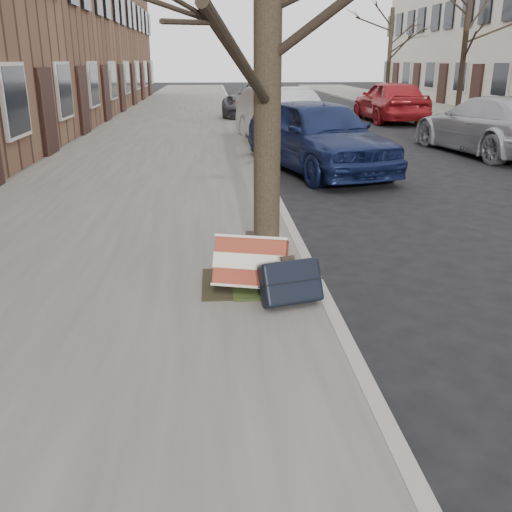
{
  "coord_description": "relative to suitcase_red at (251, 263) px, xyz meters",
  "views": [
    {
      "loc": [
        -2.29,
        -4.14,
        2.26
      ],
      "look_at": [
        -1.91,
        0.8,
        0.55
      ],
      "focal_mm": 40.0,
      "sensor_mm": 36.0,
      "label": 1
    }
  ],
  "objects": [
    {
      "name": "tree_far_b",
      "position": [
        9.14,
        16.77,
        2.26
      ],
      "size": [
        0.21,
        0.21,
        5.06
      ],
      "primitive_type": "cylinder",
      "color": "black",
      "rests_on": "far_sidewalk"
    },
    {
      "name": "car_far_back",
      "position": [
        6.48,
        16.85,
        0.4
      ],
      "size": [
        1.99,
        4.68,
        1.58
      ],
      "primitive_type": "imported",
      "rotation": [
        0.0,
        0.0,
        3.17
      ],
      "color": "maroon",
      "rests_on": "ground"
    },
    {
      "name": "suitcase_navy",
      "position": [
        0.34,
        -0.4,
        -0.05
      ],
      "size": [
        0.63,
        0.47,
        0.44
      ],
      "primitive_type": "cube",
      "rotation": [
        -0.42,
        0.0,
        0.28
      ],
      "color": "black",
      "rests_on": "near_sidewalk"
    },
    {
      "name": "car_near_front",
      "position": [
        1.87,
        6.75,
        0.38
      ],
      "size": [
        3.03,
        4.85,
        1.54
      ],
      "primitive_type": "imported",
      "rotation": [
        0.0,
        0.0,
        0.29
      ],
      "color": "#141E48",
      "rests_on": "ground"
    },
    {
      "name": "car_near_back",
      "position": [
        1.68,
        18.81,
        0.32
      ],
      "size": [
        3.65,
        5.56,
        1.42
      ],
      "primitive_type": "imported",
      "rotation": [
        0.0,
        0.0,
        -0.27
      ],
      "color": "#3F3E44",
      "rests_on": "ground"
    },
    {
      "name": "near_sidewalk",
      "position": [
        -1.76,
        13.93,
        -0.33
      ],
      "size": [
        5.0,
        70.0,
        0.12
      ],
      "primitive_type": "cube",
      "color": "slate",
      "rests_on": "ground"
    },
    {
      "name": "suitcase_red",
      "position": [
        0.0,
        0.0,
        0.0
      ],
      "size": [
        0.77,
        0.55,
        0.54
      ],
      "primitive_type": "cube",
      "rotation": [
        -0.42,
        0.0,
        -0.26
      ],
      "color": "maroon",
      "rests_on": "near_sidewalk"
    },
    {
      "name": "dirt_patch",
      "position": [
        -0.06,
        0.13,
        -0.26
      ],
      "size": [
        0.85,
        0.85,
        0.02
      ],
      "primitive_type": "cube",
      "color": "black",
      "rests_on": "near_sidewalk"
    },
    {
      "name": "car_near_mid",
      "position": [
        1.6,
        10.59,
        0.39
      ],
      "size": [
        2.45,
        4.92,
        1.55
      ],
      "primitive_type": "imported",
      "rotation": [
        0.0,
        0.0,
        0.18
      ],
      "color": "#AFB2B7",
      "rests_on": "ground"
    },
    {
      "name": "tree_far_c",
      "position": [
        9.14,
        26.14,
        2.09
      ],
      "size": [
        0.22,
        0.22,
        4.71
      ],
      "primitive_type": "cylinder",
      "color": "black",
      "rests_on": "far_sidewalk"
    },
    {
      "name": "car_far_front",
      "position": [
        6.61,
        8.77,
        0.33
      ],
      "size": [
        2.72,
        5.22,
        1.45
      ],
      "primitive_type": "imported",
      "rotation": [
        0.0,
        0.0,
        3.29
      ],
      "color": "#A0A1A7",
      "rests_on": "ground"
    },
    {
      "name": "ground",
      "position": [
        1.94,
        -1.07,
        -0.39
      ],
      "size": [
        120.0,
        120.0,
        0.0
      ],
      "primitive_type": "plane",
      "color": "black",
      "rests_on": "ground"
    },
    {
      "name": "far_sidewalk",
      "position": [
        9.74,
        13.93,
        -0.33
      ],
      "size": [
        4.0,
        70.0,
        0.12
      ],
      "primitive_type": "cube",
      "color": "gray",
      "rests_on": "ground"
    }
  ]
}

